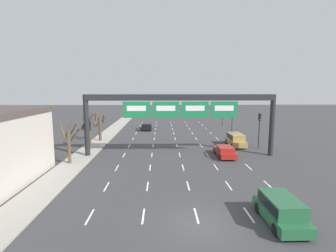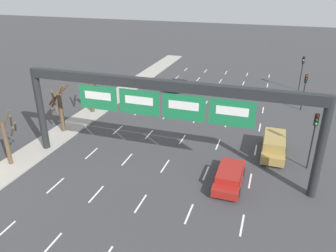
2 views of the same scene
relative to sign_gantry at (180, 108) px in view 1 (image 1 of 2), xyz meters
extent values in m
plane|color=#3D3D3F|center=(0.00, -15.47, -5.66)|extent=(220.00, 220.00, 0.00)
cube|color=#A8A399|center=(-11.30, -15.47, -5.58)|extent=(2.80, 110.00, 0.15)
cube|color=white|center=(-6.60, -14.47, -5.65)|extent=(0.12, 2.00, 0.01)
cube|color=white|center=(-6.60, -9.47, -5.65)|extent=(0.12, 2.00, 0.01)
cube|color=white|center=(-6.60, -4.47, -5.65)|extent=(0.12, 2.00, 0.01)
cube|color=white|center=(-6.60, 0.53, -5.65)|extent=(0.12, 2.00, 0.01)
cube|color=white|center=(-6.60, 5.53, -5.65)|extent=(0.12, 2.00, 0.01)
cube|color=white|center=(-6.60, 10.53, -5.65)|extent=(0.12, 2.00, 0.01)
cube|color=white|center=(-6.60, 15.53, -5.65)|extent=(0.12, 2.00, 0.01)
cube|color=white|center=(-6.60, 20.53, -5.65)|extent=(0.12, 2.00, 0.01)
cube|color=white|center=(-6.60, 25.53, -5.65)|extent=(0.12, 2.00, 0.01)
cube|color=white|center=(-6.60, 30.53, -5.65)|extent=(0.12, 2.00, 0.01)
cube|color=white|center=(-3.30, -14.47, -5.65)|extent=(0.12, 2.00, 0.01)
cube|color=white|center=(-3.30, -9.47, -5.65)|extent=(0.12, 2.00, 0.01)
cube|color=white|center=(-3.30, -4.47, -5.65)|extent=(0.12, 2.00, 0.01)
cube|color=white|center=(-3.30, 0.53, -5.65)|extent=(0.12, 2.00, 0.01)
cube|color=white|center=(-3.30, 5.53, -5.65)|extent=(0.12, 2.00, 0.01)
cube|color=white|center=(-3.30, 10.53, -5.65)|extent=(0.12, 2.00, 0.01)
cube|color=white|center=(-3.30, 15.53, -5.65)|extent=(0.12, 2.00, 0.01)
cube|color=white|center=(-3.30, 20.53, -5.65)|extent=(0.12, 2.00, 0.01)
cube|color=white|center=(-3.30, 25.53, -5.65)|extent=(0.12, 2.00, 0.01)
cube|color=white|center=(-3.30, 30.53, -5.65)|extent=(0.12, 2.00, 0.01)
cube|color=white|center=(0.00, -14.47, -5.65)|extent=(0.12, 2.00, 0.01)
cube|color=white|center=(0.00, -9.47, -5.65)|extent=(0.12, 2.00, 0.01)
cube|color=white|center=(0.00, -4.47, -5.65)|extent=(0.12, 2.00, 0.01)
cube|color=white|center=(0.00, 0.53, -5.65)|extent=(0.12, 2.00, 0.01)
cube|color=white|center=(0.00, 5.53, -5.65)|extent=(0.12, 2.00, 0.01)
cube|color=white|center=(0.00, 10.53, -5.65)|extent=(0.12, 2.00, 0.01)
cube|color=white|center=(0.00, 15.53, -5.65)|extent=(0.12, 2.00, 0.01)
cube|color=white|center=(0.00, 20.53, -5.65)|extent=(0.12, 2.00, 0.01)
cube|color=white|center=(0.00, 25.53, -5.65)|extent=(0.12, 2.00, 0.01)
cube|color=white|center=(0.00, 30.53, -5.65)|extent=(0.12, 2.00, 0.01)
cube|color=white|center=(3.30, -14.47, -5.65)|extent=(0.12, 2.00, 0.01)
cube|color=white|center=(3.30, -9.47, -5.65)|extent=(0.12, 2.00, 0.01)
cube|color=white|center=(3.30, -4.47, -5.65)|extent=(0.12, 2.00, 0.01)
cube|color=white|center=(3.30, 0.53, -5.65)|extent=(0.12, 2.00, 0.01)
cube|color=white|center=(3.30, 5.53, -5.65)|extent=(0.12, 2.00, 0.01)
cube|color=white|center=(3.30, 10.53, -5.65)|extent=(0.12, 2.00, 0.01)
cube|color=white|center=(3.30, 15.53, -5.65)|extent=(0.12, 2.00, 0.01)
cube|color=white|center=(3.30, 20.53, -5.65)|extent=(0.12, 2.00, 0.01)
cube|color=white|center=(3.30, 25.53, -5.65)|extent=(0.12, 2.00, 0.01)
cube|color=white|center=(3.30, 30.53, -5.65)|extent=(0.12, 2.00, 0.01)
cube|color=white|center=(6.60, -14.47, -5.65)|extent=(0.12, 2.00, 0.01)
cube|color=white|center=(6.60, -9.47, -5.65)|extent=(0.12, 2.00, 0.01)
cube|color=white|center=(6.60, -4.47, -5.65)|extent=(0.12, 2.00, 0.01)
cube|color=white|center=(6.60, 0.53, -5.65)|extent=(0.12, 2.00, 0.01)
cube|color=white|center=(6.60, 5.53, -5.65)|extent=(0.12, 2.00, 0.01)
cube|color=white|center=(6.60, 10.53, -5.65)|extent=(0.12, 2.00, 0.01)
cube|color=white|center=(6.60, 15.53, -5.65)|extent=(0.12, 2.00, 0.01)
cube|color=white|center=(6.60, 20.53, -5.65)|extent=(0.12, 2.00, 0.01)
cube|color=white|center=(6.60, 25.53, -5.65)|extent=(0.12, 2.00, 0.01)
cube|color=white|center=(6.60, 30.53, -5.65)|extent=(0.12, 2.00, 0.01)
cylinder|color=#232628|center=(-10.70, 0.04, -2.08)|extent=(0.58, 0.58, 7.17)
cylinder|color=#232628|center=(10.70, 0.04, -2.08)|extent=(0.58, 0.58, 7.17)
cube|color=#232628|center=(0.00, 0.04, 1.16)|extent=(21.40, 0.60, 0.70)
cube|color=#197542|center=(-4.96, -0.30, -0.21)|extent=(3.06, 0.08, 1.84)
cube|color=white|center=(-4.96, -0.34, -0.05)|extent=(2.14, 0.02, 0.59)
cube|color=#197542|center=(-1.65, -0.30, -0.21)|extent=(3.06, 0.08, 1.84)
cube|color=white|center=(-1.65, -0.34, -0.05)|extent=(2.14, 0.02, 0.59)
cube|color=#197542|center=(1.65, -0.30, -0.21)|extent=(3.06, 0.08, 1.84)
cube|color=white|center=(1.65, -0.34, -0.05)|extent=(2.14, 0.02, 0.59)
cube|color=#197542|center=(4.96, -0.30, -0.21)|extent=(3.06, 0.08, 1.84)
cube|color=white|center=(4.96, -0.34, -0.05)|extent=(2.14, 0.02, 0.59)
cube|color=black|center=(-4.97, 19.79, -5.18)|extent=(1.81, 4.55, 0.56)
cube|color=black|center=(-4.97, 19.52, -4.68)|extent=(1.67, 2.37, 0.45)
cube|color=black|center=(-4.97, 19.52, -4.68)|extent=(1.71, 2.18, 0.32)
cylinder|color=black|center=(-5.79, 21.16, -5.33)|extent=(0.22, 0.66, 0.66)
cylinder|color=black|center=(-4.15, 21.16, -5.33)|extent=(0.22, 0.66, 0.66)
cylinder|color=black|center=(-5.79, 18.43, -5.33)|extent=(0.22, 0.66, 0.66)
cylinder|color=black|center=(-4.15, 18.43, -5.33)|extent=(0.22, 0.66, 0.66)
cube|color=#A88947|center=(8.01, 5.24, -5.11)|extent=(1.83, 4.88, 0.70)
cube|color=#A88947|center=(8.01, 5.19, -4.36)|extent=(1.69, 3.42, 0.82)
cube|color=black|center=(8.01, 5.19, -4.36)|extent=(1.72, 3.14, 0.59)
cylinder|color=black|center=(7.18, 6.71, -5.33)|extent=(0.22, 0.66, 0.66)
cylinder|color=black|center=(8.84, 6.71, -5.33)|extent=(0.22, 0.66, 0.66)
cylinder|color=black|center=(7.18, 3.78, -5.33)|extent=(0.22, 0.66, 0.66)
cylinder|color=black|center=(8.84, 3.78, -5.33)|extent=(0.22, 0.66, 0.66)
cube|color=maroon|center=(5.17, -0.28, -5.17)|extent=(1.80, 4.62, 0.58)
cube|color=maroon|center=(5.17, -0.56, -4.65)|extent=(1.65, 2.40, 0.44)
cube|color=black|center=(5.17, -0.56, -4.65)|extent=(1.69, 2.21, 0.32)
cylinder|color=black|center=(4.36, 1.10, -5.33)|extent=(0.22, 0.66, 0.66)
cylinder|color=black|center=(5.98, 1.10, -5.33)|extent=(0.22, 0.66, 0.66)
cylinder|color=black|center=(4.36, -1.67, -5.33)|extent=(0.22, 0.66, 0.66)
cylinder|color=black|center=(5.98, -1.67, -5.33)|extent=(0.22, 0.66, 0.66)
cube|color=#235B38|center=(4.81, -15.50, -5.16)|extent=(1.84, 4.31, 0.61)
cube|color=#235B38|center=(4.81, -15.54, -4.45)|extent=(1.69, 3.02, 0.80)
cube|color=black|center=(4.81, -15.54, -4.45)|extent=(1.73, 2.77, 0.58)
cylinder|color=black|center=(3.97, -14.20, -5.33)|extent=(0.22, 0.66, 0.66)
cylinder|color=black|center=(5.64, -14.20, -5.33)|extent=(0.22, 0.66, 0.66)
cylinder|color=black|center=(3.97, -16.79, -5.33)|extent=(0.22, 0.66, 0.66)
cylinder|color=black|center=(5.64, -16.79, -5.33)|extent=(0.22, 0.66, 0.66)
cylinder|color=black|center=(10.64, 3.74, -3.82)|extent=(0.12, 0.12, 3.69)
cube|color=black|center=(10.64, 3.74, -1.52)|extent=(0.30, 0.24, 0.90)
sphere|color=#3D0E0C|center=(10.64, 3.61, -1.22)|extent=(0.20, 0.20, 0.20)
sphere|color=#412F0C|center=(10.64, 3.61, -1.52)|extent=(0.20, 0.20, 0.20)
sphere|color=green|center=(10.64, 3.61, -1.82)|extent=(0.20, 0.20, 0.20)
cylinder|color=black|center=(10.65, 16.95, -4.06)|extent=(0.12, 0.12, 3.21)
cube|color=black|center=(10.65, 16.95, -2.00)|extent=(0.30, 0.24, 0.90)
sphere|color=red|center=(10.65, 16.82, -1.70)|extent=(0.20, 0.20, 0.20)
sphere|color=#412F0C|center=(10.65, 16.82, -2.00)|extent=(0.20, 0.20, 0.20)
sphere|color=#0E3515|center=(10.65, 16.82, -2.30)|extent=(0.20, 0.20, 0.20)
cylinder|color=black|center=(10.63, 24.48, -3.85)|extent=(0.12, 0.12, 3.62)
cube|color=black|center=(10.63, 24.48, -1.59)|extent=(0.30, 0.24, 0.90)
sphere|color=#3D0E0C|center=(10.63, 24.35, -1.29)|extent=(0.20, 0.20, 0.20)
sphere|color=gold|center=(10.63, 24.35, -1.59)|extent=(0.20, 0.20, 0.20)
sphere|color=#0E3515|center=(10.63, 24.35, -1.89)|extent=(0.20, 0.20, 0.20)
cylinder|color=brown|center=(-11.68, -3.15, -3.74)|extent=(0.32, 0.32, 3.54)
cylinder|color=brown|center=(-11.72, -2.72, -1.96)|extent=(0.99, 0.24, 1.82)
cylinder|color=brown|center=(-11.26, -2.69, -1.96)|extent=(1.10, 1.01, 1.35)
cylinder|color=brown|center=(-11.36, -2.68, -2.89)|extent=(1.11, 0.80, 1.16)
cylinder|color=brown|center=(-11.11, -2.53, -2.50)|extent=(1.41, 1.30, 1.41)
cylinder|color=brown|center=(-12.11, -3.51, -2.02)|extent=(0.91, 1.05, 1.53)
cylinder|color=brown|center=(-11.26, 8.80, -3.76)|extent=(0.41, 0.41, 3.51)
cylinder|color=brown|center=(-12.02, 8.33, -2.55)|extent=(1.16, 1.71, 1.47)
cylinder|color=brown|center=(-11.35, 9.58, -2.80)|extent=(1.72, 0.39, 1.63)
cylinder|color=brown|center=(-11.65, 8.95, -1.79)|extent=(0.52, 0.98, 1.25)
cylinder|color=brown|center=(-10.76, 8.96, -2.28)|extent=(0.53, 1.18, 1.36)
cylinder|color=brown|center=(-11.94, 8.81, -2.54)|extent=(0.20, 1.50, 1.54)
cylinder|color=brown|center=(-11.36, 3.47, -3.68)|extent=(0.40, 0.40, 3.66)
cylinder|color=brown|center=(-11.65, 3.08, -2.43)|extent=(1.02, 0.83, 2.19)
cylinder|color=brown|center=(-11.91, 3.80, -2.25)|extent=(0.89, 1.33, 2.12)
cylinder|color=brown|center=(-11.43, 4.22, -1.70)|extent=(1.64, 0.34, 1.51)
cylinder|color=brown|center=(-11.27, 3.78, -1.66)|extent=(0.81, 0.39, 1.33)
cylinder|color=brown|center=(-12.02, 3.75, -2.19)|extent=(0.77, 1.52, 1.58)
camera|label=1|loc=(-2.16, -29.75, 2.20)|focal=28.00mm
camera|label=2|loc=(7.25, -20.59, 7.82)|focal=35.00mm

